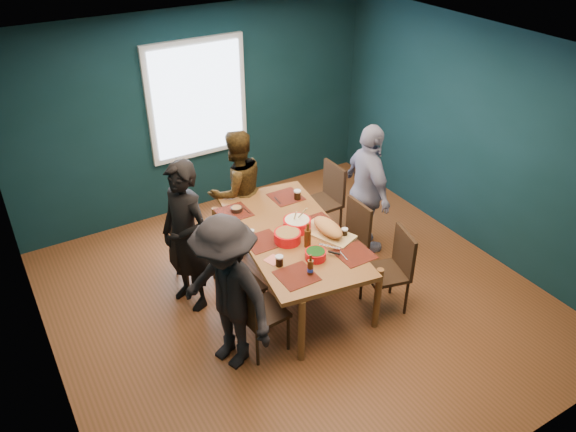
# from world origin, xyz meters

# --- Properties ---
(room) EXTENTS (5.01, 5.01, 2.71)m
(room) POSITION_xyz_m (0.00, 0.27, 1.37)
(room) COLOR brown
(room) RESTS_ON ground
(dining_table) EXTENTS (1.34, 2.20, 0.79)m
(dining_table) POSITION_xyz_m (0.03, 0.18, 0.71)
(dining_table) COLOR brown
(dining_table) RESTS_ON floor
(chair_left_far) EXTENTS (0.38, 0.38, 0.84)m
(chair_left_far) POSITION_xyz_m (-0.87, 0.98, 0.49)
(chair_left_far) COLOR black
(chair_left_far) RESTS_ON floor
(chair_left_mid) EXTENTS (0.43, 0.43, 0.87)m
(chair_left_mid) POSITION_xyz_m (-0.72, 0.06, 0.51)
(chair_left_mid) COLOR black
(chair_left_mid) RESTS_ON floor
(chair_left_near) EXTENTS (0.45, 0.45, 0.92)m
(chair_left_near) POSITION_xyz_m (-0.75, -0.44, 0.54)
(chair_left_near) COLOR black
(chair_left_near) RESTS_ON floor
(chair_right_far) EXTENTS (0.44, 0.44, 0.96)m
(chair_right_far) POSITION_xyz_m (1.04, 0.97, 0.56)
(chair_right_far) COLOR black
(chair_right_far) RESTS_ON floor
(chair_right_mid) EXTENTS (0.42, 0.42, 0.93)m
(chair_right_mid) POSITION_xyz_m (0.78, 0.11, 0.54)
(chair_right_mid) COLOR black
(chair_right_mid) RESTS_ON floor
(chair_right_near) EXTENTS (0.51, 0.51, 0.93)m
(chair_right_near) POSITION_xyz_m (0.83, -0.59, 0.54)
(chair_right_near) COLOR black
(chair_right_near) RESTS_ON floor
(person_far_left) EXTENTS (0.60, 0.72, 1.70)m
(person_far_left) POSITION_xyz_m (-1.00, 0.58, 0.85)
(person_far_left) COLOR black
(person_far_left) RESTS_ON floor
(person_back) EXTENTS (0.79, 0.64, 1.54)m
(person_back) POSITION_xyz_m (-0.05, 1.32, 0.77)
(person_back) COLOR black
(person_back) RESTS_ON floor
(person_right) EXTENTS (0.58, 1.03, 1.65)m
(person_right) POSITION_xyz_m (1.25, 0.43, 0.83)
(person_right) COLOR white
(person_right) RESTS_ON floor
(person_near_left) EXTENTS (0.92, 1.18, 1.61)m
(person_near_left) POSITION_xyz_m (-1.01, -0.41, 0.81)
(person_near_left) COLOR black
(person_near_left) RESTS_ON floor
(bowl_salad) EXTENTS (0.28, 0.28, 0.12)m
(bowl_salad) POSITION_xyz_m (-0.09, 0.06, 0.85)
(bowl_salad) COLOR red
(bowl_salad) RESTS_ON dining_table
(bowl_dumpling) EXTENTS (0.30, 0.30, 0.28)m
(bowl_dumpling) POSITION_xyz_m (0.12, 0.20, 0.85)
(bowl_dumpling) COLOR red
(bowl_dumpling) RESTS_ON dining_table
(bowl_herbs) EXTENTS (0.21, 0.21, 0.09)m
(bowl_herbs) POSITION_xyz_m (-0.01, -0.35, 0.84)
(bowl_herbs) COLOR red
(bowl_herbs) RESTS_ON dining_table
(cutting_board) EXTENTS (0.47, 0.72, 0.16)m
(cutting_board) POSITION_xyz_m (0.34, -0.05, 0.86)
(cutting_board) COLOR tan
(cutting_board) RESTS_ON dining_table
(small_bowl) EXTENTS (0.13, 0.13, 0.06)m
(small_bowl) POSITION_xyz_m (-0.27, 0.87, 0.82)
(small_bowl) COLOR black
(small_bowl) RESTS_ON dining_table
(beer_bottle_a) EXTENTS (0.06, 0.06, 0.22)m
(beer_bottle_a) POSITION_xyz_m (-0.19, -0.53, 0.87)
(beer_bottle_a) COLOR #43220B
(beer_bottle_a) RESTS_ON dining_table
(beer_bottle_b) EXTENTS (0.07, 0.07, 0.27)m
(beer_bottle_b) POSITION_xyz_m (0.04, -0.13, 0.89)
(beer_bottle_b) COLOR #43220B
(beer_bottle_b) RESTS_ON dining_table
(cola_glass_a) EXTENTS (0.08, 0.08, 0.11)m
(cola_glass_a) POSITION_xyz_m (-0.37, -0.26, 0.85)
(cola_glass_a) COLOR black
(cola_glass_a) RESTS_ON dining_table
(cola_glass_b) EXTENTS (0.07, 0.07, 0.09)m
(cola_glass_b) POSITION_xyz_m (0.47, -0.17, 0.84)
(cola_glass_b) COLOR black
(cola_glass_b) RESTS_ON dining_table
(cola_glass_c) EXTENTS (0.08, 0.08, 0.12)m
(cola_glass_c) POSITION_xyz_m (0.46, 0.74, 0.85)
(cola_glass_c) COLOR black
(cola_glass_c) RESTS_ON dining_table
(cola_glass_d) EXTENTS (0.07, 0.07, 0.09)m
(cola_glass_d) POSITION_xyz_m (-0.38, 0.31, 0.84)
(cola_glass_d) COLOR black
(cola_glass_d) RESTS_ON dining_table
(napkin_a) EXTENTS (0.15, 0.15, 0.00)m
(napkin_a) POSITION_xyz_m (0.37, 0.19, 0.79)
(napkin_a) COLOR #E3725F
(napkin_a) RESTS_ON dining_table
(napkin_b) EXTENTS (0.18, 0.18, 0.00)m
(napkin_b) POSITION_xyz_m (-0.38, -0.15, 0.79)
(napkin_b) COLOR #E3725F
(napkin_b) RESTS_ON dining_table
(napkin_c) EXTENTS (0.18, 0.18, 0.00)m
(napkin_c) POSITION_xyz_m (0.33, -0.54, 0.79)
(napkin_c) COLOR #E3725F
(napkin_c) RESTS_ON dining_table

